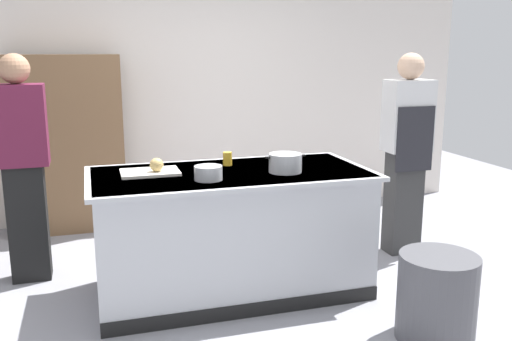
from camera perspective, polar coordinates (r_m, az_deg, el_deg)
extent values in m
plane|color=gray|center=(4.20, -2.53, -12.18)|extent=(10.00, 10.00, 0.00)
cube|color=silver|center=(5.89, -7.83, 9.87)|extent=(6.40, 0.12, 3.00)
cube|color=#B7BABF|center=(4.04, -2.59, -6.36)|extent=(1.90, 0.90, 0.90)
cube|color=#B7BABF|center=(3.92, -2.65, -0.33)|extent=(1.98, 0.98, 0.03)
cube|color=black|center=(3.79, -0.77, -14.24)|extent=(1.90, 0.01, 0.10)
cube|color=silver|center=(3.92, -10.86, -0.18)|extent=(0.40, 0.28, 0.02)
sphere|color=tan|center=(3.87, -10.20, 0.58)|extent=(0.10, 0.10, 0.10)
cylinder|color=#B7BABF|center=(3.89, 3.03, 0.79)|extent=(0.23, 0.23, 0.13)
cube|color=black|center=(3.84, 1.20, 1.35)|extent=(0.04, 0.02, 0.01)
cube|color=black|center=(3.93, 4.84, 1.56)|extent=(0.04, 0.02, 0.01)
cylinder|color=#B7BABF|center=(3.67, -4.93, -0.25)|extent=(0.19, 0.19, 0.09)
cylinder|color=yellow|center=(4.12, -2.96, 1.22)|extent=(0.07, 0.07, 0.10)
cylinder|color=#4C4C51|center=(3.63, 18.12, -12.31)|extent=(0.48, 0.48, 0.54)
cube|color=#313131|center=(4.98, 14.89, -3.14)|extent=(0.28, 0.20, 0.90)
cube|color=silver|center=(4.84, 15.39, 5.45)|extent=(0.38, 0.24, 0.60)
sphere|color=#D3AA8C|center=(4.81, 15.67, 10.31)|extent=(0.22, 0.22, 0.22)
cube|color=#232328|center=(4.76, 16.06, 3.11)|extent=(0.34, 0.02, 0.54)
cube|color=black|center=(4.59, -22.40, -5.00)|extent=(0.28, 0.20, 0.90)
cube|color=#5D1A35|center=(4.44, -23.19, 4.31)|extent=(0.38, 0.24, 0.60)
sphere|color=#A87A5B|center=(4.40, -23.65, 9.59)|extent=(0.22, 0.22, 0.22)
cube|color=brown|center=(5.59, -19.14, 2.46)|extent=(1.10, 0.28, 1.70)
cube|color=brown|center=(5.42, -24.11, 5.54)|extent=(0.06, 0.03, 0.26)
cube|color=green|center=(5.41, -23.15, 5.70)|extent=(0.09, 0.03, 0.27)
cube|color=#3351B7|center=(5.40, -22.30, 5.67)|extent=(0.06, 0.03, 0.25)
cube|color=white|center=(5.39, -21.46, 5.90)|extent=(0.07, 0.03, 0.29)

